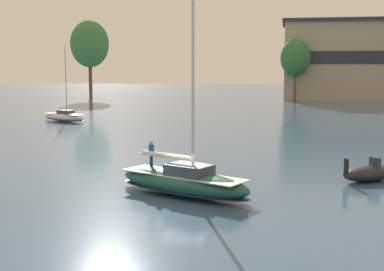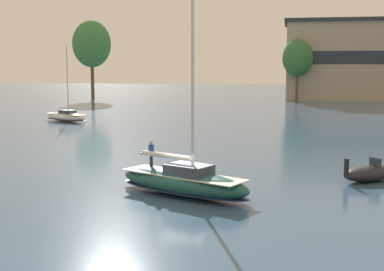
{
  "view_description": "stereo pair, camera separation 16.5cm",
  "coord_description": "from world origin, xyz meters",
  "px_view_note": "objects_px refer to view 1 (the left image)",
  "views": [
    {
      "loc": [
        5.84,
        -29.99,
        7.45
      ],
      "look_at": [
        0.0,
        3.0,
        3.14
      ],
      "focal_mm": 50.0,
      "sensor_mm": 36.0,
      "label": 1
    },
    {
      "loc": [
        6.01,
        -29.96,
        7.45
      ],
      "look_at": [
        0.0,
        3.0,
        3.14
      ],
      "focal_mm": 50.0,
      "sensor_mm": 36.0,
      "label": 2
    }
  ],
  "objects_px": {
    "sailboat_main": "(183,181)",
    "sailboat_moored_near_marina": "(64,116)",
    "tree_shore_left": "(90,44)",
    "motor_tender": "(370,173)",
    "tree_shore_right": "(296,58)"
  },
  "relations": [
    {
      "from": "sailboat_moored_near_marina",
      "to": "sailboat_main",
      "type": "bearing_deg",
      "value": -58.07
    },
    {
      "from": "tree_shore_right",
      "to": "tree_shore_left",
      "type": "bearing_deg",
      "value": 179.4
    },
    {
      "from": "sailboat_main",
      "to": "motor_tender",
      "type": "xyz_separation_m",
      "value": [
        11.31,
        5.99,
        -0.32
      ]
    },
    {
      "from": "sailboat_main",
      "to": "sailboat_moored_near_marina",
      "type": "xyz_separation_m",
      "value": [
        -24.19,
        38.83,
        -0.14
      ]
    },
    {
      "from": "tree_shore_right",
      "to": "motor_tender",
      "type": "bearing_deg",
      "value": -87.35
    },
    {
      "from": "tree_shore_left",
      "to": "sailboat_main",
      "type": "bearing_deg",
      "value": -66.14
    },
    {
      "from": "tree_shore_right",
      "to": "motor_tender",
      "type": "xyz_separation_m",
      "value": [
        3.77,
        -81.45,
        -8.8
      ]
    },
    {
      "from": "tree_shore_left",
      "to": "sailboat_moored_near_marina",
      "type": "bearing_deg",
      "value": -73.34
    },
    {
      "from": "sailboat_moored_near_marina",
      "to": "motor_tender",
      "type": "height_order",
      "value": "sailboat_moored_near_marina"
    },
    {
      "from": "tree_shore_right",
      "to": "sailboat_main",
      "type": "relative_size",
      "value": 1.07
    },
    {
      "from": "sailboat_moored_near_marina",
      "to": "motor_tender",
      "type": "distance_m",
      "value": 48.36
    },
    {
      "from": "motor_tender",
      "to": "tree_shore_left",
      "type": "bearing_deg",
      "value": 121.49
    },
    {
      "from": "tree_shore_left",
      "to": "sailboat_moored_near_marina",
      "type": "xyz_separation_m",
      "value": [
        14.69,
        -49.1,
        -11.92
      ]
    },
    {
      "from": "tree_shore_left",
      "to": "motor_tender",
      "type": "bearing_deg",
      "value": -58.51
    },
    {
      "from": "sailboat_main",
      "to": "sailboat_moored_near_marina",
      "type": "bearing_deg",
      "value": 121.93
    }
  ]
}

